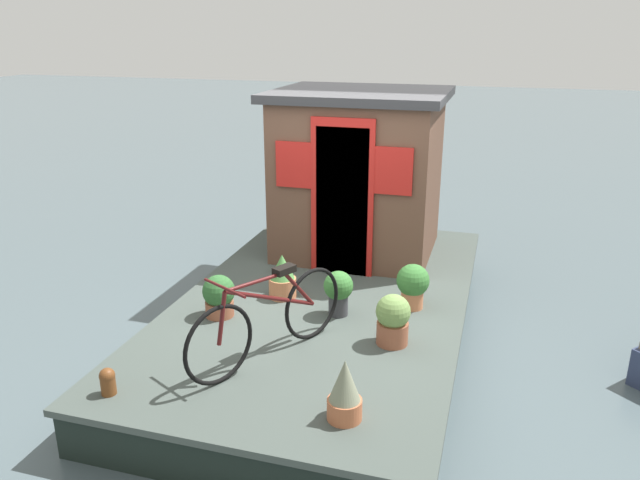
# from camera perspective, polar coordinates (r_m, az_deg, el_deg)

# --- Properties ---
(ground_plane) EXTENTS (60.00, 60.00, 0.00)m
(ground_plane) POSITION_cam_1_polar(r_m,az_deg,el_deg) (6.85, 0.48, -8.77)
(ground_plane) COLOR #4C5B60
(houseboat_deck) EXTENTS (5.19, 2.93, 0.47)m
(houseboat_deck) POSITION_cam_1_polar(r_m,az_deg,el_deg) (6.74, 0.49, -6.99)
(houseboat_deck) COLOR #424C47
(houseboat_deck) RESTS_ON ground_plane
(houseboat_cabin) EXTENTS (1.81, 2.05, 2.01)m
(houseboat_cabin) POSITION_cam_1_polar(r_m,az_deg,el_deg) (7.68, 3.60, 6.21)
(houseboat_cabin) COLOR brown
(houseboat_cabin) RESTS_ON houseboat_deck
(bicycle) EXTENTS (1.56, 0.84, 0.82)m
(bicycle) POSITION_cam_1_polar(r_m,az_deg,el_deg) (5.32, -4.73, -7.23)
(bicycle) COLOR black
(bicycle) RESTS_ON houseboat_deck
(potted_plant_thyme) EXTENTS (0.33, 0.33, 0.47)m
(potted_plant_thyme) POSITION_cam_1_polar(r_m,az_deg,el_deg) (6.34, 8.54, -4.05)
(potted_plant_thyme) COLOR #C6754C
(potted_plant_thyme) RESTS_ON houseboat_deck
(potted_plant_basil) EXTENTS (0.29, 0.29, 0.48)m
(potted_plant_basil) POSITION_cam_1_polar(r_m,az_deg,el_deg) (6.54, -3.49, -3.44)
(potted_plant_basil) COLOR #C6754C
(potted_plant_basil) RESTS_ON houseboat_deck
(potted_plant_succulent) EXTENTS (0.31, 0.31, 0.48)m
(potted_plant_succulent) POSITION_cam_1_polar(r_m,az_deg,el_deg) (5.63, 6.73, -7.25)
(potted_plant_succulent) COLOR #935138
(potted_plant_succulent) RESTS_ON houseboat_deck
(potted_plant_sage) EXTENTS (0.26, 0.26, 0.49)m
(potted_plant_sage) POSITION_cam_1_polar(r_m,az_deg,el_deg) (4.62, 2.29, -13.75)
(potted_plant_sage) COLOR #B2603D
(potted_plant_sage) RESTS_ON houseboat_deck
(potted_plant_rosemary) EXTENTS (0.32, 0.32, 0.43)m
(potted_plant_rosemary) POSITION_cam_1_polar(r_m,az_deg,el_deg) (6.20, -9.29, -5.08)
(potted_plant_rosemary) COLOR #935138
(potted_plant_rosemary) RESTS_ON houseboat_deck
(potted_plant_lavender) EXTENTS (0.29, 0.29, 0.46)m
(potted_plant_lavender) POSITION_cam_1_polar(r_m,az_deg,el_deg) (6.12, 1.70, -4.65)
(potted_plant_lavender) COLOR #38383D
(potted_plant_lavender) RESTS_ON houseboat_deck
(mooring_bollard) EXTENTS (0.12, 0.12, 0.22)m
(mooring_bollard) POSITION_cam_1_polar(r_m,az_deg,el_deg) (5.21, -18.97, -12.15)
(mooring_bollard) COLOR brown
(mooring_bollard) RESTS_ON houseboat_deck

